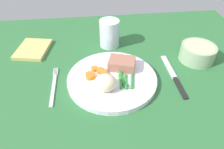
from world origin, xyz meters
The scene contains 11 objects.
dining_table centered at (0.00, 0.00, 1.00)cm, with size 120.00×90.00×2.00cm.
dinner_plate centered at (3.17, -1.27, 2.80)cm, with size 26.68×26.68×1.60cm, color white.
meat_portion centered at (6.77, 2.93, 5.12)cm, with size 8.00×5.77×3.05cm, color #A86B56.
mashed_potatoes centered at (0.77, -6.08, 5.96)cm, with size 6.15×5.42×4.72cm, color beige.
carrot_slices centered at (-1.63, 0.52, 4.11)cm, with size 6.53×5.82×1.11cm.
green_beans centered at (6.77, -3.47, 3.97)cm, with size 5.31×8.38×0.82cm.
fork centered at (-14.10, -1.53, 2.20)cm, with size 1.44×16.60×0.40cm.
knife centered at (22.40, -1.56, 2.20)cm, with size 1.70×20.50×0.64cm.
water_glass centered at (4.67, 19.00, 6.33)cm, with size 7.16×7.16×9.89cm.
salad_bowl centered at (32.95, 6.40, 5.03)cm, with size 11.46×11.46×5.37cm.
napkin centered at (-23.25, 18.55, 2.61)cm, with size 10.45×13.01×1.22cm, color #DBBC6B.
Camera 1 is at (-2.39, -47.57, 44.04)cm, focal length 33.29 mm.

